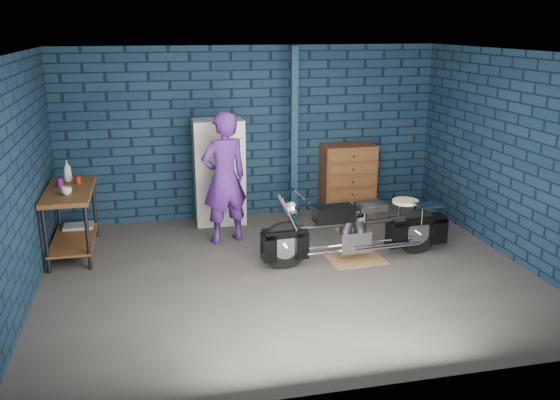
# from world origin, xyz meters

# --- Properties ---
(ground) EXTENTS (6.00, 6.00, 0.00)m
(ground) POSITION_xyz_m (0.00, 0.00, 0.00)
(ground) COLOR #474542
(ground) RESTS_ON ground
(room_walls) EXTENTS (6.02, 5.01, 2.71)m
(room_walls) POSITION_xyz_m (0.00, 0.55, 1.90)
(room_walls) COLOR #102236
(room_walls) RESTS_ON ground
(support_post) EXTENTS (0.10, 0.10, 2.70)m
(support_post) POSITION_xyz_m (0.55, 1.95, 1.35)
(support_post) COLOR #112636
(support_post) RESTS_ON ground
(workbench) EXTENTS (0.60, 1.40, 0.91)m
(workbench) POSITION_xyz_m (-2.68, 1.33, 0.46)
(workbench) COLOR brown
(workbench) RESTS_ON ground
(drip_mat) EXTENTS (0.76, 0.59, 0.01)m
(drip_mat) POSITION_xyz_m (0.99, 0.26, 0.00)
(drip_mat) COLOR #936140
(drip_mat) RESTS_ON ground
(motorcycle) EXTENTS (2.23, 0.73, 0.97)m
(motorcycle) POSITION_xyz_m (0.99, 0.26, 0.49)
(motorcycle) COLOR black
(motorcycle) RESTS_ON ground
(person) EXTENTS (0.79, 0.64, 1.87)m
(person) POSITION_xyz_m (-0.60, 1.35, 0.93)
(person) COLOR #4B2078
(person) RESTS_ON ground
(storage_bin) EXTENTS (0.41, 0.29, 0.25)m
(storage_bin) POSITION_xyz_m (-2.66, 1.79, 0.13)
(storage_bin) COLOR gray
(storage_bin) RESTS_ON ground
(locker) EXTENTS (0.76, 0.54, 1.63)m
(locker) POSITION_xyz_m (-0.57, 2.23, 0.81)
(locker) COLOR beige
(locker) RESTS_ON ground
(tool_chest) EXTENTS (0.85, 0.47, 1.14)m
(tool_chest) POSITION_xyz_m (1.53, 2.23, 0.57)
(tool_chest) COLOR brown
(tool_chest) RESTS_ON ground
(shop_stool) EXTENTS (0.44, 0.44, 0.66)m
(shop_stool) POSITION_xyz_m (1.83, 0.65, 0.33)
(shop_stool) COLOR beige
(shop_stool) RESTS_ON ground
(cup_a) EXTENTS (0.16, 0.16, 0.10)m
(cup_a) POSITION_xyz_m (-2.67, 1.04, 0.96)
(cup_a) COLOR beige
(cup_a) RESTS_ON workbench
(mug_purple) EXTENTS (0.11, 0.11, 0.12)m
(mug_purple) POSITION_xyz_m (-2.80, 1.45, 0.97)
(mug_purple) COLOR #551A69
(mug_purple) RESTS_ON workbench
(mug_red) EXTENTS (0.08, 0.08, 0.10)m
(mug_red) POSITION_xyz_m (-2.58, 1.58, 0.96)
(mug_red) COLOR maroon
(mug_red) RESTS_ON workbench
(bottle) EXTENTS (0.13, 0.13, 0.29)m
(bottle) POSITION_xyz_m (-2.73, 1.76, 1.06)
(bottle) COLOR gray
(bottle) RESTS_ON workbench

